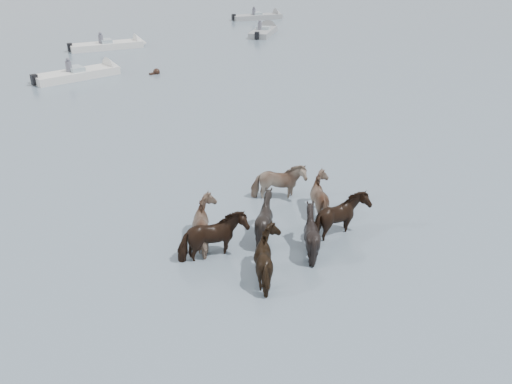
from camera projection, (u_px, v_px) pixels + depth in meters
ground at (271, 230)px, 15.81m from camera, size 400.00×400.00×0.00m
pony_herd at (276, 223)px, 15.16m from camera, size 5.99×4.97×1.60m
swimming_pony at (156, 72)px, 33.31m from camera, size 0.72×0.44×0.44m
motorboat_b at (88, 73)px, 32.70m from camera, size 5.80×1.79×1.92m
motorboat_c at (117, 45)px, 40.82m from camera, size 6.13×2.92×1.92m
motorboat_d at (265, 31)px, 46.78m from camera, size 5.24×4.56×1.92m
motorboat_e at (264, 17)px, 54.78m from camera, size 5.82×3.16×1.92m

